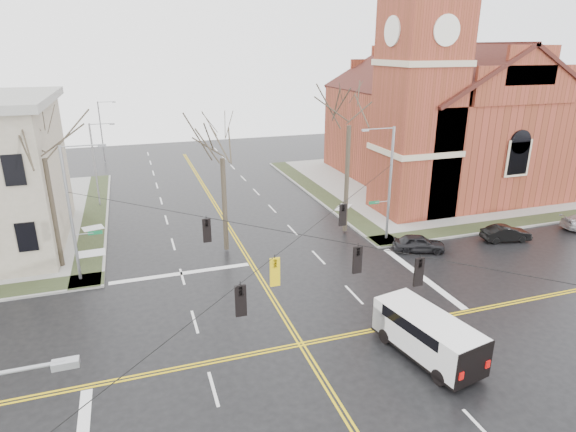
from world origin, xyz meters
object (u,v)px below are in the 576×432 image
object	(u,v)px
cargo_van	(424,331)
tree_nw_far	(43,151)
streetlight_north_b	(102,129)
signal_pole_nw	(73,211)
streetlight_north_a	(96,162)
tree_ne	(349,118)
parked_car_a	(419,243)
tree_nw_near	(222,152)
signal_pole_ne	(388,181)
church	(439,109)
parked_car_b	(506,233)

from	to	relation	value
cargo_van	tree_nw_far	bearing A→B (deg)	126.81
streetlight_north_b	tree_nw_far	size ratio (longest dim) A/B	0.69
signal_pole_nw	streetlight_north_a	size ratio (longest dim) A/B	1.12
streetlight_north_a	tree_ne	size ratio (longest dim) A/B	0.61
cargo_van	tree_nw_far	xyz separation A→B (m)	(-18.46, 16.90, 7.05)
parked_car_a	tree_nw_near	size ratio (longest dim) A/B	0.36
signal_pole_ne	signal_pole_nw	world-z (taller)	same
signal_pole_ne	tree_nw_far	distance (m)	24.60
signal_pole_nw	tree_nw_near	size ratio (longest dim) A/B	0.85
signal_pole_nw	streetlight_north_b	size ratio (longest dim) A/B	1.12
signal_pole_ne	streetlight_north_b	world-z (taller)	signal_pole_ne
church	tree_ne	xyz separation A→B (m)	(-15.74, -10.68, 1.11)
streetlight_north_b	signal_pole_nw	bearing A→B (deg)	-91.05
tree_nw_near	parked_car_b	bearing A→B (deg)	-13.25
signal_pole_nw	streetlight_north_a	distance (m)	16.52
signal_pole_ne	streetlight_north_a	distance (m)	27.48
church	streetlight_north_b	world-z (taller)	church
streetlight_north_b	parked_car_b	bearing A→B (deg)	-51.90
cargo_van	tree_nw_near	world-z (taller)	tree_nw_near
streetlight_north_b	tree_ne	xyz separation A→B (m)	(19.68, -33.90, 5.07)
parked_car_a	tree_ne	world-z (taller)	tree_ne
signal_pole_ne	tree_ne	size ratio (longest dim) A/B	0.68
church	tree_nw_far	size ratio (longest dim) A/B	2.38
church	streetlight_north_b	size ratio (longest dim) A/B	3.44
church	signal_pole_ne	bearing A→B (deg)	-135.34
cargo_van	parked_car_a	bearing A→B (deg)	47.21
signal_pole_ne	streetlight_north_b	size ratio (longest dim) A/B	1.12
signal_pole_nw	tree_ne	size ratio (longest dim) A/B	0.68
signal_pole_nw	tree_ne	bearing A→B (deg)	7.30
church	tree_nw_near	size ratio (longest dim) A/B	2.59
tree_nw_far	signal_pole_ne	bearing A→B (deg)	-6.42
signal_pole_ne	parked_car_b	world-z (taller)	signal_pole_ne
church	parked_car_a	bearing A→B (deg)	-126.86
signal_pole_ne	church	bearing A→B (deg)	44.66
streetlight_north_a	parked_car_a	bearing A→B (deg)	-39.62
church	cargo_van	size ratio (longest dim) A/B	4.43
streetlight_north_a	tree_ne	world-z (taller)	tree_ne
parked_car_a	tree_nw_far	size ratio (longest dim) A/B	0.33
tree_ne	tree_nw_far	bearing A→B (deg)	179.69
parked_car_b	tree_nw_near	bearing A→B (deg)	87.12
parked_car_b	streetlight_north_b	bearing A→B (deg)	48.46
streetlight_north_a	streetlight_north_b	xyz separation A→B (m)	(0.00, 20.00, 0.00)
signal_pole_nw	tree_nw_near	xyz separation A→B (m)	(10.09, 1.88, 2.75)
parked_car_b	tree_ne	bearing A→B (deg)	73.39
tree_nw_near	signal_pole_nw	bearing A→B (deg)	-169.43
signal_pole_nw	parked_car_a	bearing A→B (deg)	-6.71
church	parked_car_a	xyz separation A→B (m)	(-12.07, -16.11, -7.78)
streetlight_north_b	cargo_van	size ratio (longest dim) A/B	1.29
streetlight_north_b	tree_ne	distance (m)	39.52
church	signal_pole_nw	world-z (taller)	church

